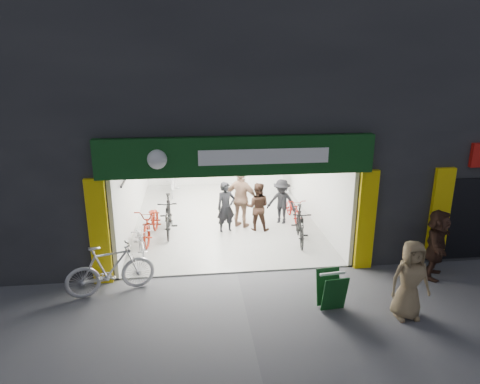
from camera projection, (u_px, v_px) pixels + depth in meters
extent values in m
plane|color=#56565B|center=(237.00, 273.00, 10.78)|extent=(60.00, 60.00, 0.00)
cube|color=#232326|center=(250.00, 40.00, 13.92)|extent=(16.00, 10.00, 4.50)
cube|color=#232326|center=(58.00, 165.00, 14.38)|extent=(5.00, 10.00, 3.50)
cube|color=#232326|center=(384.00, 156.00, 15.67)|extent=(6.00, 10.00, 3.50)
cube|color=#9E9E99|center=(224.00, 217.00, 14.56)|extent=(6.00, 8.00, 0.04)
cube|color=silver|center=(216.00, 148.00, 17.98)|extent=(6.00, 0.20, 3.20)
cube|color=silver|center=(132.00, 175.00, 13.76)|extent=(0.10, 8.00, 3.20)
cube|color=silver|center=(311.00, 169.00, 14.43)|extent=(0.10, 8.00, 3.20)
cube|color=white|center=(223.00, 122.00, 13.60)|extent=(6.00, 8.00, 0.10)
cube|color=black|center=(236.00, 141.00, 9.87)|extent=(6.00, 0.30, 0.30)
cube|color=#0D3B13|center=(237.00, 156.00, 9.76)|extent=(6.40, 0.25, 0.90)
cube|color=white|center=(264.00, 157.00, 9.69)|extent=(3.00, 0.02, 0.35)
cube|color=yellow|center=(99.00, 232.00, 9.97)|extent=(0.45, 0.12, 2.60)
cube|color=yellow|center=(366.00, 220.00, 10.70)|extent=(0.45, 0.12, 2.60)
cube|color=yellow|center=(440.00, 210.00, 10.86)|extent=(0.50, 0.12, 2.20)
cylinder|color=black|center=(133.00, 164.00, 13.06)|extent=(0.06, 5.00, 0.06)
cube|color=silver|center=(264.00, 182.00, 16.99)|extent=(1.40, 0.60, 1.00)
cube|color=white|center=(232.00, 140.00, 10.97)|extent=(1.30, 0.35, 0.04)
cube|color=white|center=(226.00, 129.00, 12.67)|extent=(1.30, 0.35, 0.04)
cube|color=white|center=(221.00, 121.00, 14.38)|extent=(1.30, 0.35, 0.04)
cube|color=white|center=(217.00, 114.00, 16.09)|extent=(1.30, 0.35, 0.04)
imported|color=silver|center=(141.00, 239.00, 11.78)|extent=(0.86, 1.68, 0.84)
imported|color=black|center=(168.00, 215.00, 13.07)|extent=(0.56, 1.98, 1.19)
imported|color=maroon|center=(151.00, 223.00, 12.66)|extent=(0.93, 2.09, 1.07)
imported|color=#B8B8BD|center=(173.00, 180.00, 16.89)|extent=(0.57, 1.98, 1.19)
imported|color=black|center=(300.00, 225.00, 12.45)|extent=(0.77, 1.85, 1.08)
imported|color=#9A150E|center=(293.00, 209.00, 14.18)|extent=(0.60, 1.60, 0.83)
imported|color=silver|center=(285.00, 197.00, 15.14)|extent=(0.60, 1.62, 0.95)
imported|color=#B1B1B6|center=(110.00, 269.00, 9.71)|extent=(2.08, 1.12, 1.20)
imported|color=black|center=(226.00, 208.00, 13.10)|extent=(0.68, 0.54, 1.62)
imported|color=#331F17|center=(257.00, 207.00, 13.25)|extent=(0.88, 0.76, 1.56)
imported|color=black|center=(281.00, 202.00, 13.77)|extent=(1.13, 0.98, 1.51)
imported|color=#8E6A53|center=(242.00, 199.00, 13.41)|extent=(1.21, 1.01, 1.93)
imported|color=olive|center=(410.00, 280.00, 8.72)|extent=(0.84, 0.55, 1.71)
imported|color=#372219|center=(436.00, 244.00, 10.38)|extent=(1.35, 1.62, 1.74)
cube|color=#0F3D16|center=(335.00, 294.00, 8.98)|extent=(0.55, 0.25, 0.81)
cube|color=#0F3D16|center=(328.00, 286.00, 9.30)|extent=(0.55, 0.25, 0.81)
cube|color=white|center=(333.00, 274.00, 9.02)|extent=(0.56, 0.10, 0.05)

